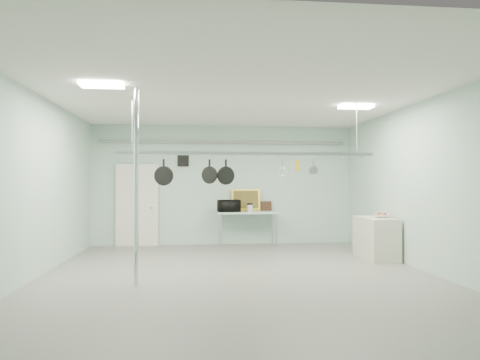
{
  "coord_description": "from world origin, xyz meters",
  "views": [
    {
      "loc": [
        -0.74,
        -7.56,
        1.64
      ],
      "look_at": [
        0.13,
        1.0,
        1.71
      ],
      "focal_mm": 32.0,
      "sensor_mm": 36.0,
      "label": 1
    }
  ],
  "objects": [
    {
      "name": "painting_large",
      "position": [
        0.58,
        3.9,
        1.2
      ],
      "size": [
        0.79,
        0.17,
        0.58
      ],
      "primitive_type": "cube",
      "rotation": [
        -0.14,
        0.0,
        -0.05
      ],
      "color": "gold",
      "rests_on": "prep_table"
    },
    {
      "name": "right_wall",
      "position": [
        3.49,
        0.0,
        1.6
      ],
      "size": [
        0.02,
        8.0,
        3.2
      ],
      "primitive_type": "cube",
      "color": "#A9CBC2",
      "rests_on": "floor"
    },
    {
      "name": "pot_rack",
      "position": [
        0.2,
        0.3,
        2.23
      ],
      "size": [
        4.8,
        0.06,
        1.0
      ],
      "color": "#B7B7BC",
      "rests_on": "ceiling"
    },
    {
      "name": "side_cabinet",
      "position": [
        3.15,
        1.4,
        0.45
      ],
      "size": [
        0.6,
        1.2,
        0.9
      ],
      "primitive_type": "cube",
      "color": "beige",
      "rests_on": "floor"
    },
    {
      "name": "back_wall",
      "position": [
        0.0,
        3.99,
        1.6
      ],
      "size": [
        7.0,
        0.02,
        3.2
      ],
      "primitive_type": "cube",
      "color": "#A9CBC2",
      "rests_on": "floor"
    },
    {
      "name": "fruit_cluster",
      "position": [
        3.23,
        1.28,
        0.98
      ],
      "size": [
        0.24,
        0.24,
        0.09
      ],
      "primitive_type": null,
      "color": "#B01015",
      "rests_on": "fruit_bowl"
    },
    {
      "name": "fruit_bowl",
      "position": [
        3.23,
        1.28,
        0.94
      ],
      "size": [
        0.42,
        0.42,
        0.08
      ],
      "primitive_type": "imported",
      "rotation": [
        0.0,
        0.0,
        -0.39
      ],
      "color": "silver",
      "rests_on": "side_cabinet"
    },
    {
      "name": "skillet_mid",
      "position": [
        -0.5,
        0.3,
        1.86
      ],
      "size": [
        0.31,
        0.2,
        0.44
      ],
      "primitive_type": null,
      "rotation": [
        0.0,
        0.0,
        -0.49
      ],
      "color": "black",
      "rests_on": "pot_rack"
    },
    {
      "name": "ceiling",
      "position": [
        0.0,
        0.0,
        3.19
      ],
      "size": [
        7.0,
        8.0,
        0.02
      ],
      "primitive_type": "cube",
      "color": "silver",
      "rests_on": "back_wall"
    },
    {
      "name": "microwave",
      "position": [
        0.09,
        3.48,
        1.06
      ],
      "size": [
        0.6,
        0.44,
        0.31
      ],
      "primitive_type": "imported",
      "rotation": [
        0.0,
        0.0,
        3.26
      ],
      "color": "black",
      "rests_on": "prep_table"
    },
    {
      "name": "saucepan",
      "position": [
        1.45,
        0.3,
        1.95
      ],
      "size": [
        0.16,
        0.09,
        0.27
      ],
      "primitive_type": null,
      "rotation": [
        0.0,
        0.0,
        -0.05
      ],
      "color": "#AFB0B4",
      "rests_on": "pot_rack"
    },
    {
      "name": "skillet_left",
      "position": [
        -1.33,
        0.3,
        1.85
      ],
      "size": [
        0.36,
        0.12,
        0.46
      ],
      "primitive_type": null,
      "rotation": [
        0.0,
        0.0,
        -0.17
      ],
      "color": "black",
      "rests_on": "pot_rack"
    },
    {
      "name": "grater",
      "position": [
        1.14,
        0.3,
        1.98
      ],
      "size": [
        0.09,
        0.02,
        0.21
      ],
      "primitive_type": null,
      "rotation": [
        0.0,
        0.0,
        0.09
      ],
      "color": "yellow",
      "rests_on": "pot_rack"
    },
    {
      "name": "coffee_canister",
      "position": [
        0.64,
        3.53,
        0.99
      ],
      "size": [
        0.18,
        0.18,
        0.18
      ],
      "primitive_type": "cylinder",
      "rotation": [
        0.0,
        0.0,
        -0.3
      ],
      "color": "silver",
      "rests_on": "prep_table"
    },
    {
      "name": "chrome_pole",
      "position": [
        -1.7,
        -0.6,
        1.6
      ],
      "size": [
        0.08,
        0.08,
        3.2
      ],
      "primitive_type": "cylinder",
      "color": "silver",
      "rests_on": "floor"
    },
    {
      "name": "floor",
      "position": [
        0.0,
        0.0,
        0.0
      ],
      "size": [
        8.0,
        8.0,
        0.0
      ],
      "primitive_type": "plane",
      "color": "gray",
      "rests_on": "ground"
    },
    {
      "name": "whisk",
      "position": [
        0.87,
        0.3,
        1.93
      ],
      "size": [
        0.22,
        0.22,
        0.32
      ],
      "primitive_type": null,
      "rotation": [
        0.0,
        0.0,
        -0.2
      ],
      "color": "silver",
      "rests_on": "pot_rack"
    },
    {
      "name": "prep_table",
      "position": [
        0.6,
        3.6,
        0.83
      ],
      "size": [
        1.6,
        0.7,
        0.91
      ],
      "color": "#A2BEA9",
      "rests_on": "floor"
    },
    {
      "name": "light_panel_right",
      "position": [
        2.4,
        0.6,
        3.16
      ],
      "size": [
        0.65,
        0.3,
        0.05
      ],
      "primitive_type": "cube",
      "color": "white",
      "rests_on": "ceiling"
    },
    {
      "name": "wall_vent",
      "position": [
        -1.1,
        3.97,
        2.25
      ],
      "size": [
        0.3,
        0.04,
        0.3
      ],
      "primitive_type": "cube",
      "color": "black",
      "rests_on": "back_wall"
    },
    {
      "name": "light_panel_left",
      "position": [
        -2.2,
        -0.8,
        3.16
      ],
      "size": [
        0.65,
        0.3,
        0.05
      ],
      "primitive_type": "cube",
      "color": "white",
      "rests_on": "ceiling"
    },
    {
      "name": "door",
      "position": [
        -2.3,
        3.94,
        1.05
      ],
      "size": [
        1.1,
        0.1,
        2.2
      ],
      "primitive_type": "cube",
      "color": "silver",
      "rests_on": "floor"
    },
    {
      "name": "skillet_right",
      "position": [
        -0.2,
        0.3,
        1.85
      ],
      "size": [
        0.34,
        0.16,
        0.48
      ],
      "primitive_type": null,
      "rotation": [
        0.0,
        0.0,
        0.29
      ],
      "color": "black",
      "rests_on": "pot_rack"
    },
    {
      "name": "conduit_pipe",
      "position": [
        0.0,
        3.9,
        2.75
      ],
      "size": [
        6.6,
        0.07,
        0.07
      ],
      "primitive_type": "cylinder",
      "rotation": [
        0.0,
        1.57,
        0.0
      ],
      "color": "gray",
      "rests_on": "back_wall"
    },
    {
      "name": "painting_small",
      "position": [
        1.14,
        3.9,
        1.03
      ],
      "size": [
        0.31,
        0.11,
        0.25
      ],
      "primitive_type": "cube",
      "rotation": [
        -0.17,
        0.0,
        0.08
      ],
      "color": "black",
      "rests_on": "prep_table"
    }
  ]
}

